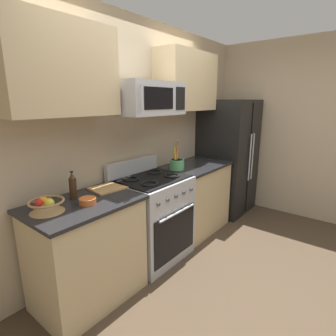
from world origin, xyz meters
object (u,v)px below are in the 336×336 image
Objects in this scene: microwave at (148,98)px; bottle_soy at (73,186)px; refrigerator at (228,157)px; cutting_board at (108,188)px; prep_bowl at (88,201)px; range_oven at (152,217)px; utensil_crock at (177,164)px; fruit_basket at (46,205)px.

microwave reaches higher than bottle_soy.
cutting_board is (-2.26, 0.13, 0.05)m from refrigerator.
cutting_board is 2.32× the size of prep_bowl.
utensil_crock is at bearing 4.78° from range_oven.
refrigerator reaches higher than range_oven.
refrigerator is 7.09× the size of bottle_soy.
range_oven is 1.46× the size of microwave.
utensil_crock is at bearing 177.29° from refrigerator.
fruit_basket is (-1.13, 0.05, 0.49)m from range_oven.
refrigerator is 5.47× the size of cutting_board.
bottle_soy reaches higher than range_oven.
bottle_soy is at bearing 177.75° from cutting_board.
range_oven is 1.27m from microwave.
range_oven is 1.02m from bottle_soy.
prep_bowl is (-2.62, -0.05, 0.07)m from refrigerator.
prep_bowl is (-0.85, -0.09, -0.81)m from microwave.
range_oven is 0.63× the size of refrigerator.
refrigerator is 2.33× the size of microwave.
utensil_crock reaches higher than cutting_board.
microwave is 2.87× the size of fruit_basket.
utensil_crock is (0.51, 0.02, -0.76)m from microwave.
microwave is at bearing -0.92° from fruit_basket.
microwave reaches higher than cutting_board.
prep_bowl is (0.29, -0.11, -0.02)m from fruit_basket.
prep_bowl is (-0.35, -0.17, 0.02)m from cutting_board.
prep_bowl is at bearing -88.10° from bottle_soy.
fruit_basket is (-2.90, 0.06, 0.09)m from refrigerator.
range_oven is 4.44× the size of bottle_soy.
cutting_board is at bearing 26.37° from prep_bowl.
bottle_soy reaches higher than fruit_basket.
range_oven is at bearing -2.30° from fruit_basket.
range_oven is at bearing -12.77° from cutting_board.
cutting_board is 0.37m from bottle_soy.
utensil_crock is at bearing -3.97° from cutting_board.
bottle_soy is at bearing 173.40° from microwave.
fruit_basket is 0.82× the size of cutting_board.
fruit_basket is at bearing 178.76° from refrigerator.
bottle_soy is (0.28, 0.08, 0.06)m from fruit_basket.
prep_bowl reaches higher than cutting_board.
range_oven is 0.67m from cutting_board.
refrigerator is at bearing -0.56° from range_oven.
microwave is 0.92m from utensil_crock.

